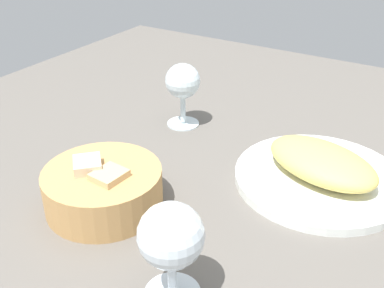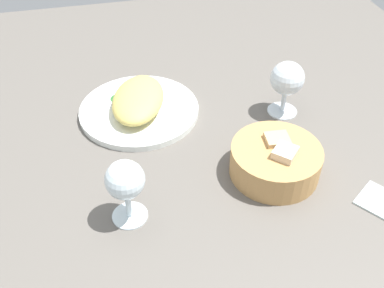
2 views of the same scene
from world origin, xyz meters
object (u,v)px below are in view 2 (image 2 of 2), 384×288
(bread_basket, at_px, (276,160))
(wine_glass_far, at_px, (287,81))
(wine_glass_near, at_px, (125,183))
(plate, at_px, (139,110))

(bread_basket, relative_size, wine_glass_far, 1.36)
(bread_basket, distance_m, wine_glass_far, 0.20)
(bread_basket, relative_size, wine_glass_near, 1.37)
(plate, xyz_separation_m, bread_basket, (0.24, 0.22, 0.02))
(plate, relative_size, wine_glass_far, 2.12)
(plate, height_order, wine_glass_far, wine_glass_far)
(plate, distance_m, bread_basket, 0.33)
(plate, distance_m, wine_glass_near, 0.30)
(wine_glass_near, distance_m, wine_glass_far, 0.43)
(wine_glass_near, bearing_deg, wine_glass_far, 121.08)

